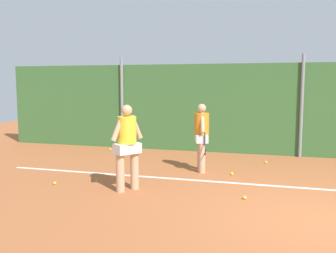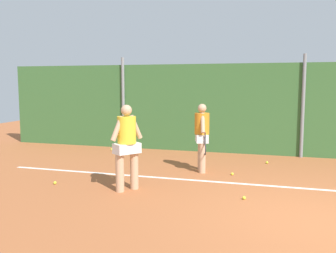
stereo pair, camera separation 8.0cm
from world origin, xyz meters
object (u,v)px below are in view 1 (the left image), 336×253
Objects in this scene: player_foreground_near at (127,143)px; tennis_ball_6 at (245,198)px; tennis_ball_7 at (266,162)px; tennis_ball_4 at (232,174)px; tennis_ball_2 at (55,183)px; tennis_ball_1 at (110,149)px; player_midcourt at (202,134)px.

player_foreground_near is 2.53m from tennis_ball_6.
tennis_ball_7 is at bearing 84.49° from tennis_ball_6.
tennis_ball_4 is (1.91, 1.84, -0.95)m from player_foreground_near.
tennis_ball_6 and tennis_ball_7 have the same top height.
tennis_ball_1 is at bearing 97.79° from tennis_ball_2.
player_midcourt reaches higher than tennis_ball_4.
tennis_ball_6 is at bearing 127.33° from player_foreground_near.
player_foreground_near reaches higher than tennis_ball_4.
tennis_ball_1 is 1.00× the size of tennis_ball_7.
player_foreground_near is 4.41m from tennis_ball_7.
tennis_ball_1 is 4.94m from tennis_ball_7.
player_midcourt is 3.60m from tennis_ball_2.
player_midcourt is (1.13, 2.04, -0.05)m from player_foreground_near.
tennis_ball_4 is at bearing -115.95° from tennis_ball_7.
tennis_ball_6 is 1.00× the size of tennis_ball_7.
player_foreground_near is 2.33m from player_midcourt.
player_midcourt is 2.50m from tennis_ball_6.
tennis_ball_1 and tennis_ball_6 have the same top height.
tennis_ball_2 is at bearing -141.71° from tennis_ball_7.
tennis_ball_1 is 1.00× the size of tennis_ball_2.
player_foreground_near reaches higher than tennis_ball_6.
tennis_ball_7 is at bearing 38.29° from tennis_ball_2.
tennis_ball_2 and tennis_ball_4 have the same top height.
tennis_ball_7 is (2.67, 3.38, -0.95)m from player_foreground_near.
player_midcourt is at bearing -172.76° from player_foreground_near.
tennis_ball_1 is (-2.23, 4.04, -0.95)m from player_foreground_near.
tennis_ball_4 is 1.00× the size of tennis_ball_6.
tennis_ball_6 is at bearing -95.51° from tennis_ball_7.
tennis_ball_2 is 1.00× the size of tennis_ball_6.
tennis_ball_2 is (-2.80, -2.07, -0.90)m from player_midcourt.
tennis_ball_4 is (3.58, 1.88, 0.00)m from tennis_ball_2.
player_midcourt is 25.29× the size of tennis_ball_2.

